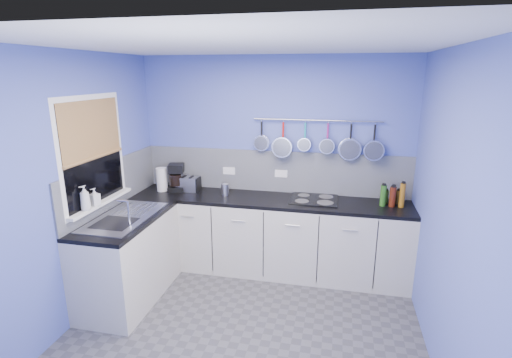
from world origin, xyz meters
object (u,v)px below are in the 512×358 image
at_px(soap_bottle_b, 95,197).
at_px(canister, 225,189).
at_px(toaster, 188,184).
at_px(coffee_maker, 176,178).
at_px(soap_bottle_a, 85,198).
at_px(paper_towel, 162,179).
at_px(hob, 314,199).

height_order(soap_bottle_b, canister, soap_bottle_b).
bearing_deg(canister, toaster, 174.02).
relative_size(coffee_maker, toaster, 1.23).
distance_m(soap_bottle_a, paper_towel, 1.20).
distance_m(toaster, hob, 1.54).
height_order(paper_towel, hob, paper_towel).
bearing_deg(soap_bottle_a, toaster, 67.58).
bearing_deg(toaster, soap_bottle_a, -113.46).
xyz_separation_m(paper_towel, hob, (1.85, 0.04, -0.14)).
bearing_deg(hob, soap_bottle_b, -152.34).
bearing_deg(soap_bottle_a, hob, 30.73).
height_order(soap_bottle_a, hob, soap_bottle_a).
relative_size(soap_bottle_a, coffee_maker, 0.72).
relative_size(soap_bottle_b, canister, 1.30).
relative_size(soap_bottle_a, canister, 1.81).
bearing_deg(paper_towel, coffee_maker, 11.74).
bearing_deg(soap_bottle_a, canister, 50.04).
relative_size(paper_towel, hob, 0.54).
bearing_deg(toaster, canister, -7.02).
bearing_deg(canister, hob, 1.43).
xyz_separation_m(soap_bottle_a, soap_bottle_b, (0.00, 0.14, -0.03)).
bearing_deg(paper_towel, soap_bottle_b, -101.04).
bearing_deg(coffee_maker, hob, -13.40).
height_order(canister, hob, canister).
relative_size(soap_bottle_a, hob, 0.45).
bearing_deg(soap_bottle_a, paper_towel, 80.28).
bearing_deg(soap_bottle_a, soap_bottle_b, 90.00).
distance_m(soap_bottle_a, hob, 2.40).
bearing_deg(hob, soap_bottle_a, -149.27).
bearing_deg(hob, coffee_maker, -179.80).
xyz_separation_m(paper_towel, coffee_maker, (0.17, 0.04, 0.02)).
bearing_deg(paper_towel, toaster, 11.98).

